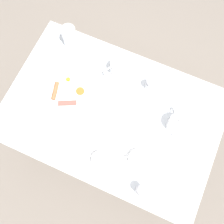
{
  "coord_description": "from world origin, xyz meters",
  "views": [
    {
      "loc": [
        0.4,
        0.18,
        2.15
      ],
      "look_at": [
        0.0,
        0.0,
        0.74
      ],
      "focal_mm": 42.0,
      "sensor_mm": 36.0,
      "label": 1
    }
  ],
  "objects_px": {
    "pepper_grinder": "(150,84)",
    "fork_by_plate": "(138,116)",
    "spoon_for_tea": "(201,98)",
    "teacup_with_saucer_left": "(136,158)",
    "salt_grinder": "(141,190)",
    "teapot_near": "(177,124)",
    "creamer_jug": "(29,79)",
    "teacup_with_saucer_right": "(100,160)",
    "napkin_folded": "(185,173)",
    "fork_spare": "(19,124)",
    "breakfast_plate": "(67,92)",
    "water_glass_tall": "(70,37)",
    "knife_by_plate": "(65,138)",
    "teapot_far": "(119,67)"
  },
  "relations": [
    {
      "from": "pepper_grinder",
      "to": "knife_by_plate",
      "type": "xyz_separation_m",
      "value": [
        0.47,
        -0.32,
        -0.05
      ]
    },
    {
      "from": "teapot_near",
      "to": "teacup_with_saucer_right",
      "type": "distance_m",
      "value": 0.46
    },
    {
      "from": "breakfast_plate",
      "to": "water_glass_tall",
      "type": "bearing_deg",
      "value": -157.33
    },
    {
      "from": "teapot_near",
      "to": "teapot_far",
      "type": "distance_m",
      "value": 0.46
    },
    {
      "from": "water_glass_tall",
      "to": "napkin_folded",
      "type": "bearing_deg",
      "value": 63.15
    },
    {
      "from": "teacup_with_saucer_left",
      "to": "napkin_folded",
      "type": "relative_size",
      "value": 0.95
    },
    {
      "from": "breakfast_plate",
      "to": "teapot_near",
      "type": "distance_m",
      "value": 0.65
    },
    {
      "from": "water_glass_tall",
      "to": "creamer_jug",
      "type": "bearing_deg",
      "value": -17.84
    },
    {
      "from": "teacup_with_saucer_left",
      "to": "teacup_with_saucer_right",
      "type": "bearing_deg",
      "value": -63.68
    },
    {
      "from": "water_glass_tall",
      "to": "creamer_jug",
      "type": "height_order",
      "value": "water_glass_tall"
    },
    {
      "from": "knife_by_plate",
      "to": "teacup_with_saucer_left",
      "type": "bearing_deg",
      "value": 97.51
    },
    {
      "from": "teapot_near",
      "to": "water_glass_tall",
      "type": "height_order",
      "value": "water_glass_tall"
    },
    {
      "from": "teapot_far",
      "to": "pepper_grinder",
      "type": "relative_size",
      "value": 1.35
    },
    {
      "from": "knife_by_plate",
      "to": "spoon_for_tea",
      "type": "height_order",
      "value": "same"
    },
    {
      "from": "pepper_grinder",
      "to": "knife_by_plate",
      "type": "bearing_deg",
      "value": -33.9
    },
    {
      "from": "teacup_with_saucer_left",
      "to": "napkin_folded",
      "type": "bearing_deg",
      "value": 98.24
    },
    {
      "from": "teapot_far",
      "to": "knife_by_plate",
      "type": "relative_size",
      "value": 0.71
    },
    {
      "from": "teapot_far",
      "to": "water_glass_tall",
      "type": "height_order",
      "value": "water_glass_tall"
    },
    {
      "from": "napkin_folded",
      "to": "knife_by_plate",
      "type": "distance_m",
      "value": 0.68
    },
    {
      "from": "teacup_with_saucer_left",
      "to": "fork_spare",
      "type": "height_order",
      "value": "teacup_with_saucer_left"
    },
    {
      "from": "spoon_for_tea",
      "to": "teacup_with_saucer_left",
      "type": "bearing_deg",
      "value": -23.67
    },
    {
      "from": "spoon_for_tea",
      "to": "napkin_folded",
      "type": "bearing_deg",
      "value": 7.53
    },
    {
      "from": "pepper_grinder",
      "to": "salt_grinder",
      "type": "xyz_separation_m",
      "value": [
        0.56,
        0.17,
        0.0
      ]
    },
    {
      "from": "spoon_for_tea",
      "to": "fork_spare",
      "type": "bearing_deg",
      "value": -57.45
    },
    {
      "from": "teapot_near",
      "to": "teapot_far",
      "type": "bearing_deg",
      "value": -134.07
    },
    {
      "from": "creamer_jug",
      "to": "napkin_folded",
      "type": "bearing_deg",
      "value": 82.61
    },
    {
      "from": "teapot_far",
      "to": "creamer_jug",
      "type": "relative_size",
      "value": 1.66
    },
    {
      "from": "teacup_with_saucer_right",
      "to": "breakfast_plate",
      "type": "bearing_deg",
      "value": -129.98
    },
    {
      "from": "teacup_with_saucer_right",
      "to": "napkin_folded",
      "type": "height_order",
      "value": "teacup_with_saucer_right"
    },
    {
      "from": "teapot_near",
      "to": "spoon_for_tea",
      "type": "xyz_separation_m",
      "value": [
        -0.22,
        0.08,
        -0.05
      ]
    },
    {
      "from": "water_glass_tall",
      "to": "spoon_for_tea",
      "type": "height_order",
      "value": "water_glass_tall"
    },
    {
      "from": "teacup_with_saucer_left",
      "to": "napkin_folded",
      "type": "distance_m",
      "value": 0.27
    },
    {
      "from": "salt_grinder",
      "to": "napkin_folded",
      "type": "relative_size",
      "value": 0.66
    },
    {
      "from": "teapot_near",
      "to": "water_glass_tall",
      "type": "bearing_deg",
      "value": -128.22
    },
    {
      "from": "teacup_with_saucer_left",
      "to": "salt_grinder",
      "type": "relative_size",
      "value": 1.43
    },
    {
      "from": "salt_grinder",
      "to": "fork_spare",
      "type": "bearing_deg",
      "value": -94.29
    },
    {
      "from": "pepper_grinder",
      "to": "fork_by_plate",
      "type": "relative_size",
      "value": 0.67
    },
    {
      "from": "breakfast_plate",
      "to": "teapot_near",
      "type": "relative_size",
      "value": 1.49
    },
    {
      "from": "teapot_far",
      "to": "teacup_with_saucer_right",
      "type": "distance_m",
      "value": 0.54
    },
    {
      "from": "teapot_near",
      "to": "spoon_for_tea",
      "type": "height_order",
      "value": "teapot_near"
    },
    {
      "from": "teacup_with_saucer_right",
      "to": "fork_by_plate",
      "type": "height_order",
      "value": "teacup_with_saucer_right"
    },
    {
      "from": "pepper_grinder",
      "to": "knife_by_plate",
      "type": "relative_size",
      "value": 0.53
    },
    {
      "from": "breakfast_plate",
      "to": "teacup_with_saucer_left",
      "type": "xyz_separation_m",
      "value": [
        0.2,
        0.51,
        0.02
      ]
    },
    {
      "from": "spoon_for_tea",
      "to": "fork_spare",
      "type": "relative_size",
      "value": 1.12
    },
    {
      "from": "teapot_near",
      "to": "creamer_jug",
      "type": "height_order",
      "value": "teapot_near"
    },
    {
      "from": "teapot_far",
      "to": "water_glass_tall",
      "type": "distance_m",
      "value": 0.35
    },
    {
      "from": "teacup_with_saucer_left",
      "to": "breakfast_plate",
      "type": "bearing_deg",
      "value": -111.03
    },
    {
      "from": "breakfast_plate",
      "to": "water_glass_tall",
      "type": "height_order",
      "value": "water_glass_tall"
    },
    {
      "from": "teacup_with_saucer_right",
      "to": "fork_by_plate",
      "type": "relative_size",
      "value": 0.96
    },
    {
      "from": "knife_by_plate",
      "to": "spoon_for_tea",
      "type": "distance_m",
      "value": 0.82
    }
  ]
}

